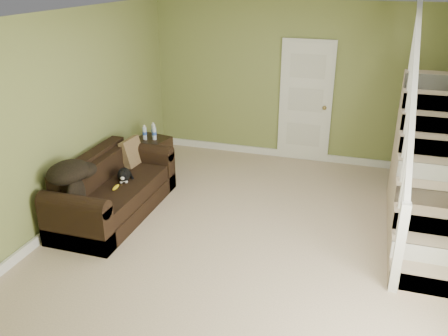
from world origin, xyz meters
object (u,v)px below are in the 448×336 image
Objects in this scene: sofa at (112,192)px; side_table at (152,155)px; banana at (116,187)px; cat at (123,175)px.

side_table reaches higher than sofa.
banana is at bearing -81.87° from side_table.
cat is 2.64× the size of banana.
sofa is 11.99× the size of banana.
side_table is 1.54m from banana.
sofa is 0.25m from banana.
sofa is 2.49× the size of side_table.
side_table is at bearing 95.67° from banana.
sofa is at bearing 134.67° from banana.
cat reaches higher than banana.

